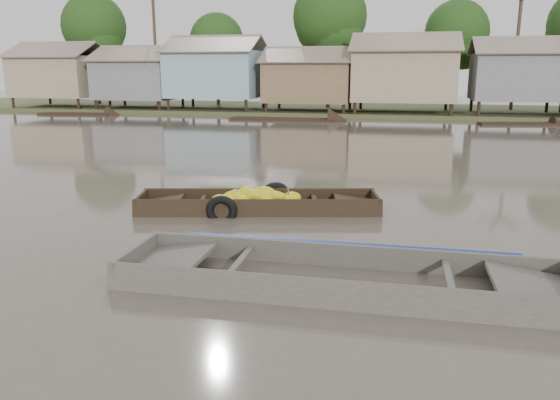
# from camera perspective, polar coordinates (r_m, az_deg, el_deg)

# --- Properties ---
(ground) EXTENTS (120.00, 120.00, 0.00)m
(ground) POSITION_cam_1_polar(r_m,az_deg,el_deg) (9.26, -4.97, -6.44)
(ground) COLOR #51493E
(ground) RESTS_ON ground
(riverbank) EXTENTS (120.00, 12.47, 10.22)m
(riverbank) POSITION_cam_1_polar(r_m,az_deg,el_deg) (40.13, 13.65, 13.17)
(riverbank) COLOR #384723
(riverbank) RESTS_ON ground
(banana_boat) EXTENTS (5.63, 2.50, 0.77)m
(banana_boat) POSITION_cam_1_polar(r_m,az_deg,el_deg) (12.48, -2.61, -0.36)
(banana_boat) COLOR black
(banana_boat) RESTS_ON ground
(viewer_boat) EXTENTS (6.68, 1.84, 0.54)m
(viewer_boat) POSITION_cam_1_polar(r_m,az_deg,el_deg) (8.29, 6.31, -8.62)
(viewer_boat) COLOR #3D3834
(viewer_boat) RESTS_ON ground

